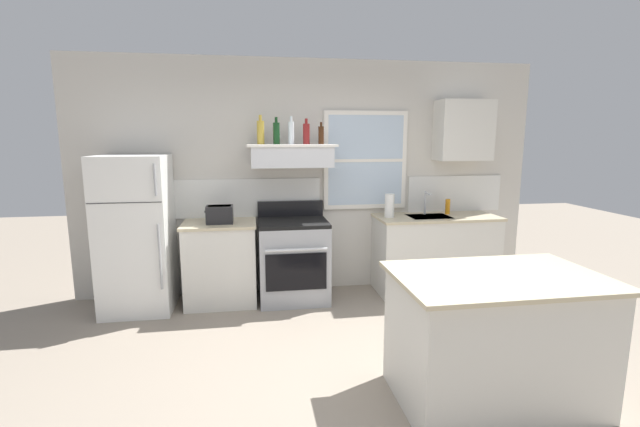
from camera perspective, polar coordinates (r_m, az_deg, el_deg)
name	(u,v)px	position (r m, az deg, el deg)	size (l,w,h in m)	color
ground_plane	(352,388)	(3.47, 4.21, -21.77)	(16.00, 16.00, 0.00)	gray
back_wall	(313,177)	(5.17, -0.89, 4.74)	(5.40, 0.11, 2.70)	beige
refrigerator	(136,234)	(4.96, -22.86, -2.49)	(0.70, 0.72, 1.64)	white
counter_left_of_stove	(221,262)	(4.98, -12.82, -6.25)	(0.79, 0.63, 0.91)	silver
toaster	(220,214)	(4.79, -12.96, -0.09)	(0.30, 0.20, 0.19)	black
stove_range	(293,259)	(4.94, -3.51, -6.01)	(0.76, 0.69, 1.09)	#9EA0A5
range_hood_shelf	(291,155)	(4.85, -3.77, 7.58)	(0.96, 0.52, 0.24)	silver
bottle_champagne_gold_foil	(261,132)	(4.86, -7.77, 10.50)	(0.08, 0.08, 0.31)	#B29333
bottle_dark_green_wine	(276,133)	(4.84, -5.71, 10.43)	(0.07, 0.07, 0.29)	#143819
bottle_clear_tall	(291,132)	(4.85, -3.78, 10.51)	(0.06, 0.06, 0.30)	silver
bottle_red_label_wine	(306,133)	(4.87, -1.80, 10.41)	(0.07, 0.07, 0.28)	maroon
bottle_brown_stout	(321,135)	(4.88, 0.14, 10.23)	(0.06, 0.06, 0.24)	#381E0F
counter_right_with_sink	(435,253)	(5.41, 14.76, -5.02)	(1.43, 0.63, 0.91)	silver
sink_faucet	(426,200)	(5.33, 13.66, 1.71)	(0.03, 0.17, 0.28)	silver
paper_towel_roll	(390,206)	(5.08, 9.07, 1.02)	(0.11, 0.11, 0.27)	white
dish_soap_bottle	(448,207)	(5.46, 16.33, 0.88)	(0.06, 0.06, 0.18)	orange
kitchen_island	(494,338)	(3.35, 21.81, -14.84)	(1.40, 0.90, 0.91)	silver
upper_cabinet_right	(464,130)	(5.51, 18.24, 10.27)	(0.64, 0.32, 0.70)	silver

